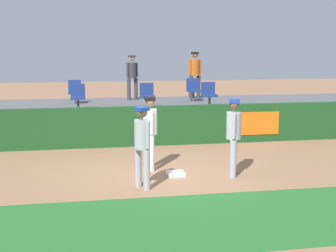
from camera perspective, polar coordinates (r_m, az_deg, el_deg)
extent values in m
plane|color=#936B4C|center=(11.07, 0.30, -5.97)|extent=(60.00, 60.00, 0.00)
cube|color=#26662B|center=(8.35, 4.10, -11.23)|extent=(18.00, 2.80, 0.01)
cube|color=white|center=(11.07, 0.94, -5.76)|extent=(0.40, 0.40, 0.08)
cylinder|color=white|center=(11.64, -2.28, -2.98)|extent=(0.15, 0.15, 0.87)
cylinder|color=white|center=(11.34, -2.03, -3.32)|extent=(0.15, 0.15, 0.87)
cylinder|color=white|center=(11.35, -2.18, 0.52)|extent=(0.34, 0.34, 0.62)
sphere|color=#8C6647|center=(11.28, -2.20, 2.94)|extent=(0.23, 0.23, 0.23)
cube|color=black|center=(11.27, -2.20, 3.31)|extent=(0.24, 0.24, 0.08)
cylinder|color=white|center=(11.54, -2.34, 0.78)|extent=(0.09, 0.09, 0.58)
cylinder|color=white|center=(11.15, -2.02, 0.46)|extent=(0.09, 0.09, 0.58)
ellipsoid|color=brown|center=(11.60, -1.85, -0.42)|extent=(0.12, 0.20, 0.28)
cylinder|color=#9EA3AD|center=(10.14, -3.59, -4.96)|extent=(0.15, 0.15, 0.85)
cylinder|color=#9EA3AD|center=(9.89, -2.57, -5.32)|extent=(0.15, 0.15, 0.85)
cylinder|color=#9EA3AD|center=(9.86, -3.13, -1.06)|extent=(0.44, 0.44, 0.60)
sphere|color=brown|center=(9.78, -3.15, 1.65)|extent=(0.22, 0.22, 0.22)
cube|color=#193899|center=(9.77, -3.16, 2.07)|extent=(0.31, 0.31, 0.08)
cylinder|color=#9EA3AD|center=(10.01, -3.78, -0.78)|extent=(0.09, 0.09, 0.56)
cylinder|color=#9EA3AD|center=(9.69, -2.45, -1.12)|extent=(0.09, 0.09, 0.56)
cylinder|color=#9EA3AD|center=(11.20, 7.82, -3.57)|extent=(0.15, 0.15, 0.88)
cylinder|color=#9EA3AD|center=(10.89, 7.85, -3.95)|extent=(0.15, 0.15, 0.88)
cylinder|color=#9EA3AD|center=(10.89, 7.92, 0.07)|extent=(0.42, 0.42, 0.62)
sphere|color=brown|center=(10.83, 7.98, 2.58)|extent=(0.23, 0.23, 0.23)
cube|color=#193899|center=(10.82, 7.99, 2.97)|extent=(0.30, 0.30, 0.08)
cylinder|color=#9EA3AD|center=(11.09, 7.91, 0.34)|extent=(0.09, 0.09, 0.58)
cylinder|color=#9EA3AD|center=(10.69, 7.95, -0.01)|extent=(0.09, 0.09, 0.58)
cube|color=#19471E|center=(14.26, -2.28, 0.01)|extent=(18.00, 0.24, 1.20)
cube|color=orange|center=(14.98, 10.55, 0.32)|extent=(1.50, 0.02, 0.72)
cube|color=#59595E|center=(16.80, -3.52, 1.01)|extent=(18.00, 4.80, 0.94)
cylinder|color=#4C4C51|center=(15.55, -2.49, 2.82)|extent=(0.08, 0.08, 0.40)
cube|color=navy|center=(15.52, -2.49, 3.55)|extent=(0.46, 0.44, 0.08)
cube|color=navy|center=(15.69, -2.60, 4.50)|extent=(0.46, 0.06, 0.40)
cylinder|color=#4C4C51|center=(15.40, -10.77, 2.60)|extent=(0.08, 0.08, 0.40)
cube|color=navy|center=(15.38, -10.79, 3.34)|extent=(0.46, 0.44, 0.08)
cube|color=navy|center=(15.54, -10.81, 4.29)|extent=(0.46, 0.06, 0.40)
cylinder|color=#4C4C51|center=(15.97, 5.01, 2.97)|extent=(0.08, 0.08, 0.40)
cube|color=navy|center=(15.95, 5.02, 3.69)|extent=(0.48, 0.44, 0.08)
cube|color=navy|center=(16.11, 4.86, 4.61)|extent=(0.48, 0.06, 0.40)
cylinder|color=#4C4C51|center=(17.19, -11.14, 3.30)|extent=(0.08, 0.08, 0.40)
cube|color=navy|center=(17.17, -11.17, 3.96)|extent=(0.45, 0.44, 0.08)
cube|color=navy|center=(17.34, -11.18, 4.81)|extent=(0.45, 0.06, 0.40)
cylinder|color=#4C4C51|center=(17.67, 3.09, 3.63)|extent=(0.08, 0.08, 0.40)
cube|color=navy|center=(17.65, 3.10, 4.28)|extent=(0.46, 0.44, 0.08)
cube|color=navy|center=(17.82, 2.96, 5.10)|extent=(0.46, 0.06, 0.40)
cylinder|color=#33384C|center=(18.26, -3.89, 4.49)|extent=(0.14, 0.14, 0.83)
cylinder|color=#33384C|center=(18.12, -4.74, 4.45)|extent=(0.14, 0.14, 0.83)
cylinder|color=#333338|center=(18.14, -4.34, 6.70)|extent=(0.41, 0.41, 0.59)
sphere|color=tan|center=(18.12, -4.36, 8.14)|extent=(0.22, 0.22, 0.22)
cube|color=#333338|center=(18.12, -4.36, 8.36)|extent=(0.29, 0.29, 0.08)
cylinder|color=#333338|center=(18.23, -3.80, 6.78)|extent=(0.08, 0.08, 0.55)
cylinder|color=#333338|center=(18.05, -4.90, 6.74)|extent=(0.08, 0.08, 0.55)
cylinder|color=#33384C|center=(18.75, 3.70, 4.72)|extent=(0.15, 0.15, 0.89)
cylinder|color=#33384C|center=(18.63, 2.77, 4.70)|extent=(0.15, 0.15, 0.89)
cylinder|color=#BF5919|center=(18.64, 3.25, 7.04)|extent=(0.39, 0.39, 0.63)
sphere|color=#8C6647|center=(18.63, 3.27, 8.55)|extent=(0.23, 0.23, 0.23)
cube|color=black|center=(18.63, 3.27, 8.78)|extent=(0.27, 0.27, 0.08)
cylinder|color=#BF5919|center=(18.72, 3.85, 7.11)|extent=(0.09, 0.09, 0.59)
cylinder|color=#BF5919|center=(18.57, 2.65, 7.10)|extent=(0.09, 0.09, 0.59)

